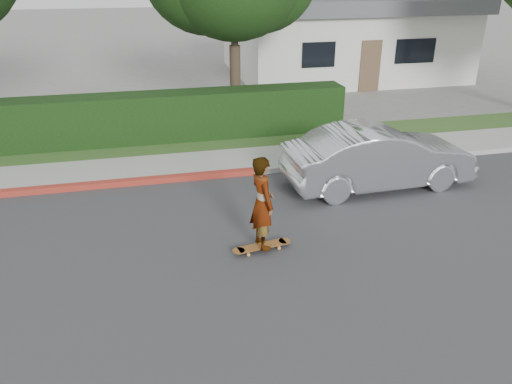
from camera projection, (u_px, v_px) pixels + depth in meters
ground at (250, 264)px, 9.02m from camera, size 120.00×120.00×0.00m
road at (250, 263)px, 9.02m from camera, size 60.00×8.00×0.01m
curb_far at (215, 175)px, 12.62m from camera, size 60.00×0.20×0.15m
curb_red_section at (2, 194)px, 11.58m from camera, size 12.00×0.21×0.15m
sidewalk_far at (210, 163)px, 13.42m from camera, size 60.00×1.60×0.12m
planting_strip at (202, 144)px, 14.84m from camera, size 60.00×1.60×0.10m
hedge at (95, 122)px, 14.46m from camera, size 15.00×1.00×1.50m
house at (340, 29)px, 23.95m from camera, size 10.60×8.60×4.30m
skateboard at (262, 246)px, 9.38m from camera, size 1.19×0.41×0.11m
skateboarder at (262, 203)px, 9.01m from camera, size 0.53×0.71×1.78m
car_silver at (378, 157)px, 11.88m from camera, size 4.58×1.75×1.49m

